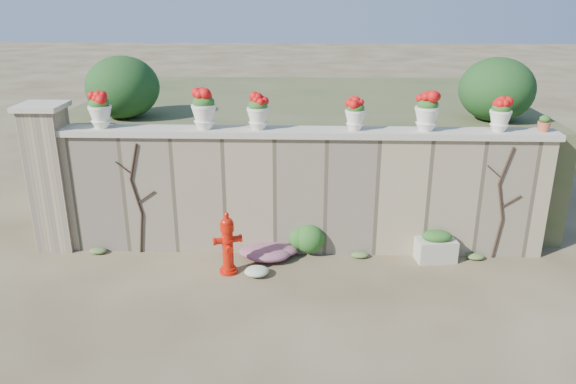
{
  "coord_description": "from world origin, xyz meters",
  "views": [
    {
      "loc": [
        0.1,
        -6.92,
        4.21
      ],
      "look_at": [
        -0.19,
        1.4,
        1.18
      ],
      "focal_mm": 35.0,
      "sensor_mm": 36.0,
      "label": 1
    }
  ],
  "objects_px": {
    "urn_pot_0": "(100,110)",
    "fire_hydrant": "(228,243)",
    "planter_box": "(436,247)",
    "terracotta_pot": "(544,124)"
  },
  "relations": [
    {
      "from": "fire_hydrant",
      "to": "planter_box",
      "type": "distance_m",
      "value": 3.39
    },
    {
      "from": "planter_box",
      "to": "urn_pot_0",
      "type": "bearing_deg",
      "value": 167.89
    },
    {
      "from": "fire_hydrant",
      "to": "planter_box",
      "type": "bearing_deg",
      "value": -10.37
    },
    {
      "from": "terracotta_pot",
      "to": "urn_pot_0",
      "type": "bearing_deg",
      "value": 180.0
    },
    {
      "from": "fire_hydrant",
      "to": "terracotta_pot",
      "type": "distance_m",
      "value": 5.27
    },
    {
      "from": "fire_hydrant",
      "to": "urn_pot_0",
      "type": "bearing_deg",
      "value": 137.37
    },
    {
      "from": "planter_box",
      "to": "terracotta_pot",
      "type": "xyz_separation_m",
      "value": [
        1.57,
        0.35,
        1.97
      ]
    },
    {
      "from": "planter_box",
      "to": "terracotta_pot",
      "type": "distance_m",
      "value": 2.55
    },
    {
      "from": "urn_pot_0",
      "to": "fire_hydrant",
      "type": "bearing_deg",
      "value": -23.01
    },
    {
      "from": "planter_box",
      "to": "urn_pot_0",
      "type": "height_order",
      "value": "urn_pot_0"
    }
  ]
}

